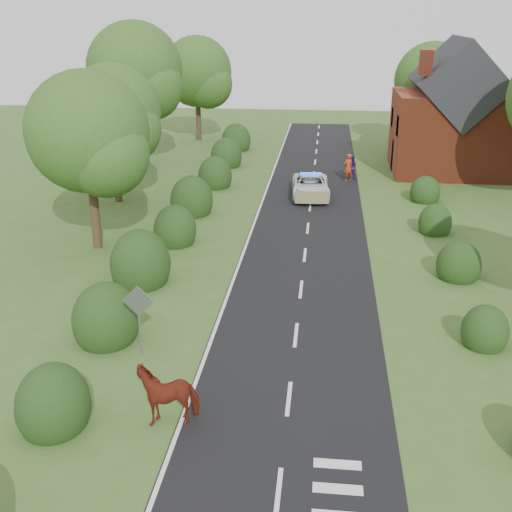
# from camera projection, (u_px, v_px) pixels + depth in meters

# --- Properties ---
(ground) EXTENTS (120.00, 120.00, 0.00)m
(ground) POSITION_uv_depth(u_px,v_px,m) (289.00, 399.00, 18.86)
(ground) COLOR #415A22
(road) EXTENTS (6.00, 70.00, 0.02)m
(road) POSITION_uv_depth(u_px,v_px,m) (307.00, 235.00, 32.79)
(road) COLOR black
(road) RESTS_ON ground
(road_markings) EXTENTS (4.96, 70.00, 0.01)m
(road_markings) POSITION_uv_depth(u_px,v_px,m) (272.00, 247.00, 31.02)
(road_markings) COLOR white
(road_markings) RESTS_ON road
(hedgerow_left) EXTENTS (2.75, 50.41, 3.00)m
(hedgerow_left) POSITION_uv_depth(u_px,v_px,m) (166.00, 237.00, 30.12)
(hedgerow_left) COLOR #1B3314
(hedgerow_left) RESTS_ON ground
(hedgerow_right) EXTENTS (2.10, 45.78, 2.10)m
(hedgerow_right) POSITION_uv_depth(u_px,v_px,m) (453.00, 256.00, 28.40)
(hedgerow_right) COLOR #1B3314
(hedgerow_right) RESTS_ON ground
(tree_left_a) EXTENTS (5.74, 5.60, 8.38)m
(tree_left_a) POSITION_uv_depth(u_px,v_px,m) (92.00, 138.00, 28.97)
(tree_left_a) COLOR #332316
(tree_left_a) RESTS_ON ground
(tree_left_b) EXTENTS (5.74, 5.60, 8.07)m
(tree_left_b) POSITION_uv_depth(u_px,v_px,m) (116.00, 117.00, 36.66)
(tree_left_b) COLOR #332316
(tree_left_b) RESTS_ON ground
(tree_left_c) EXTENTS (6.97, 6.80, 10.22)m
(tree_left_c) POSITION_uv_depth(u_px,v_px,m) (138.00, 74.00, 45.54)
(tree_left_c) COLOR #332316
(tree_left_c) RESTS_ON ground
(tree_left_d) EXTENTS (6.15, 6.00, 8.89)m
(tree_left_d) POSITION_uv_depth(u_px,v_px,m) (200.00, 75.00, 54.91)
(tree_left_d) COLOR #332316
(tree_left_d) RESTS_ON ground
(tree_right_c) EXTENTS (6.15, 6.00, 8.58)m
(tree_right_c) POSITION_uv_depth(u_px,v_px,m) (435.00, 83.00, 51.16)
(tree_right_c) COLOR #332316
(tree_right_c) RESTS_ON ground
(road_sign) EXTENTS (1.06, 0.08, 2.53)m
(road_sign) POSITION_uv_depth(u_px,v_px,m) (139.00, 311.00, 20.64)
(road_sign) COLOR gray
(road_sign) RESTS_ON ground
(house) EXTENTS (8.00, 7.40, 9.17)m
(house) POSITION_uv_depth(u_px,v_px,m) (454.00, 118.00, 44.40)
(house) COLOR maroon
(house) RESTS_ON ground
(cow) EXTENTS (2.21, 1.57, 1.41)m
(cow) POSITION_uv_depth(u_px,v_px,m) (169.00, 396.00, 17.76)
(cow) COLOR #56160B
(cow) RESTS_ON ground
(police_van) EXTENTS (2.49, 4.97, 1.48)m
(police_van) POSITION_uv_depth(u_px,v_px,m) (311.00, 186.00, 39.37)
(police_van) COLOR white
(police_van) RESTS_ON ground
(pedestrian_red) EXTENTS (0.81, 0.75, 1.85)m
(pedestrian_red) POSITION_uv_depth(u_px,v_px,m) (348.00, 167.00, 42.91)
(pedestrian_red) COLOR #A7341C
(pedestrian_red) RESTS_ON ground
(pedestrian_purple) EXTENTS (0.87, 0.73, 1.59)m
(pedestrian_purple) POSITION_uv_depth(u_px,v_px,m) (351.00, 167.00, 43.59)
(pedestrian_purple) COLOR #351659
(pedestrian_purple) RESTS_ON ground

